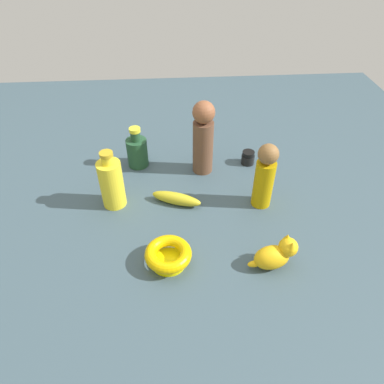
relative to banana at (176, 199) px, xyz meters
name	(u,v)px	position (x,y,z in m)	size (l,w,h in m)	color
ground	(192,206)	(-0.05, 0.02, -0.02)	(2.00, 2.00, 0.00)	#384C56
banana	(176,199)	(0.00, 0.00, 0.00)	(0.16, 0.04, 0.04)	gold
bowl	(168,255)	(0.03, 0.23, 0.01)	(0.12, 0.12, 0.05)	#F8E807
person_figure_adult	(203,137)	(-0.10, -0.17, 0.11)	(0.07, 0.07, 0.26)	brown
bottle_tall	(111,183)	(0.19, -0.01, 0.06)	(0.07, 0.07, 0.19)	yellow
nail_polish_jar	(248,158)	(-0.26, -0.20, 0.00)	(0.05, 0.05, 0.05)	black
person_figure_child	(265,175)	(-0.26, 0.02, 0.09)	(0.06, 0.06, 0.21)	#B89106
bottle_short	(137,151)	(0.13, -0.22, 0.04)	(0.07, 0.07, 0.15)	#20492C
cat_figurine	(276,254)	(-0.24, 0.26, 0.02)	(0.13, 0.07, 0.09)	gold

